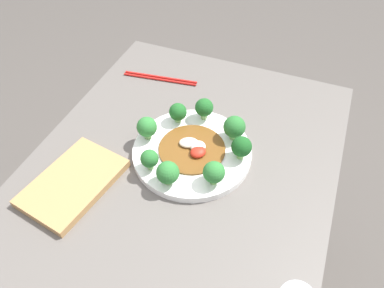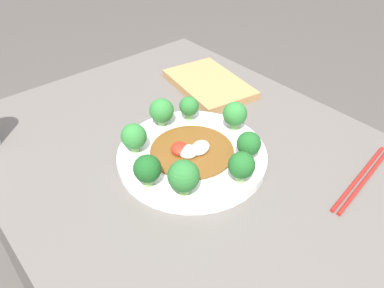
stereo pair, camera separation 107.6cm
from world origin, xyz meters
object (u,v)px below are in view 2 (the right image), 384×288
(broccoli_west, at_px, (240,166))
(broccoli_southwest, at_px, (249,144))
(broccoli_north, at_px, (147,169))
(broccoli_east, at_px, (161,111))
(stirfry_center, at_px, (191,150))
(cutting_board, at_px, (209,84))
(broccoli_northeast, at_px, (134,137))
(plate, at_px, (192,155))
(broccoli_northwest, at_px, (184,176))
(broccoli_south, at_px, (235,114))
(broccoli_southeast, at_px, (189,107))
(chopsticks, at_px, (363,178))

(broccoli_west, distance_m, broccoli_southwest, 0.07)
(broccoli_north, distance_m, broccoli_east, 0.19)
(broccoli_southwest, bearing_deg, stirfry_center, 42.47)
(broccoli_west, height_order, cutting_board, broccoli_west)
(broccoli_northeast, bearing_deg, broccoli_east, -67.95)
(broccoli_west, bearing_deg, plate, 4.76)
(broccoli_northwest, distance_m, broccoli_south, 0.22)
(broccoli_southeast, height_order, broccoli_south, broccoli_south)
(broccoli_southwest, distance_m, cutting_board, 0.32)
(plate, bearing_deg, broccoli_southwest, -138.63)
(stirfry_center, relative_size, chopsticks, 0.72)
(broccoli_southwest, height_order, chopsticks, broccoli_southwest)
(plate, relative_size, cutting_board, 1.16)
(broccoli_west, xyz_separation_m, stirfry_center, (0.12, 0.01, -0.03))
(broccoli_west, relative_size, cutting_board, 0.24)
(plate, xyz_separation_m, chopsticks, (-0.26, -0.21, -0.01))
(broccoli_south, xyz_separation_m, stirfry_center, (-0.00, 0.13, -0.03))
(broccoli_southeast, bearing_deg, stirfry_center, 141.81)
(broccoli_northeast, distance_m, broccoli_west, 0.22)
(broccoli_northeast, bearing_deg, broccoli_south, -109.94)
(broccoli_north, bearing_deg, stirfry_center, -80.49)
(broccoli_west, relative_size, stirfry_center, 0.37)
(broccoli_east, bearing_deg, broccoli_north, 135.81)
(broccoli_northeast, height_order, broccoli_west, broccoli_west)
(broccoli_south, relative_size, chopsticks, 0.27)
(broccoli_west, xyz_separation_m, broccoli_southwest, (0.04, -0.06, -0.00))
(broccoli_west, distance_m, chopsticks, 0.25)
(plate, height_order, broccoli_north, broccoli_north)
(plate, height_order, cutting_board, same)
(broccoli_east, xyz_separation_m, chopsticks, (-0.38, -0.20, -0.05))
(broccoli_west, bearing_deg, chopsticks, -124.47)
(broccoli_northeast, relative_size, broccoli_north, 0.97)
(broccoli_west, relative_size, broccoli_east, 1.01)
(plate, bearing_deg, broccoli_northwest, 132.41)
(broccoli_southwest, xyz_separation_m, stirfry_center, (0.08, 0.08, -0.03))
(broccoli_northeast, xyz_separation_m, stirfry_center, (-0.08, -0.08, -0.03))
(broccoli_north, height_order, stirfry_center, broccoli_north)
(broccoli_northwest, xyz_separation_m, broccoli_north, (0.06, 0.04, -0.00))
(plate, bearing_deg, broccoli_north, 99.43)
(plate, distance_m, broccoli_northeast, 0.12)
(plate, height_order, broccoli_southwest, broccoli_southwest)
(broccoli_northwest, distance_m, broccoli_southwest, 0.16)
(broccoli_south, height_order, stirfry_center, broccoli_south)
(plate, distance_m, broccoli_southeast, 0.13)
(broccoli_north, distance_m, stirfry_center, 0.12)
(broccoli_northeast, xyz_separation_m, broccoli_northwest, (-0.16, 0.00, 0.00))
(broccoli_west, distance_m, cutting_board, 0.39)
(broccoli_northwest, distance_m, chopsticks, 0.35)
(broccoli_west, bearing_deg, broccoli_north, 52.25)
(broccoli_north, relative_size, cutting_board, 0.24)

